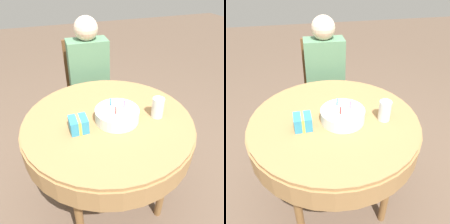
# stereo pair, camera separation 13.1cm
# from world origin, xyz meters

# --- Properties ---
(ground_plane) EXTENTS (12.00, 12.00, 0.00)m
(ground_plane) POSITION_xyz_m (0.00, 0.00, 0.00)
(ground_plane) COLOR brown
(dining_table) EXTENTS (1.06, 1.06, 0.76)m
(dining_table) POSITION_xyz_m (0.00, 0.00, 0.67)
(dining_table) COLOR #9E7547
(dining_table) RESTS_ON ground_plane
(chair) EXTENTS (0.46, 0.46, 0.98)m
(chair) POSITION_xyz_m (0.08, 0.85, 0.52)
(chair) COLOR brown
(chair) RESTS_ON ground_plane
(person) EXTENTS (0.36, 0.31, 1.21)m
(person) POSITION_xyz_m (0.07, 0.75, 0.73)
(person) COLOR beige
(person) RESTS_ON ground_plane
(birthday_cake) EXTENTS (0.27, 0.27, 0.12)m
(birthday_cake) POSITION_xyz_m (0.04, -0.04, 0.80)
(birthday_cake) COLOR white
(birthday_cake) RESTS_ON dining_table
(drinking_glass) EXTENTS (0.07, 0.07, 0.13)m
(drinking_glass) POSITION_xyz_m (0.29, -0.08, 0.82)
(drinking_glass) COLOR silver
(drinking_glass) RESTS_ON dining_table
(gift_box) EXTENTS (0.10, 0.11, 0.09)m
(gift_box) POSITION_xyz_m (-0.20, -0.06, 0.80)
(gift_box) COLOR teal
(gift_box) RESTS_ON dining_table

